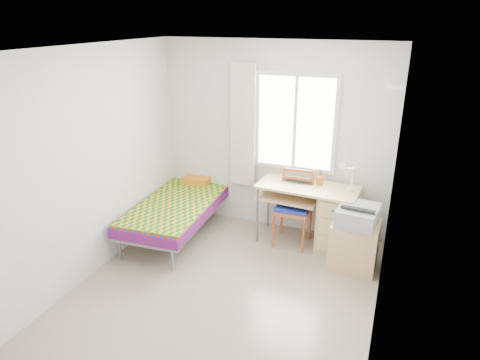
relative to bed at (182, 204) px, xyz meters
name	(u,v)px	position (x,y,z in m)	size (l,w,h in m)	color
floor	(225,290)	(1.11, -1.09, -0.42)	(3.50, 3.50, 0.00)	#BCAD93
ceiling	(221,48)	(1.11, -1.09, 2.18)	(3.50, 3.50, 0.00)	white
wall_back	(274,139)	(1.11, 0.66, 0.88)	(3.20, 3.20, 0.00)	silver
wall_left	(94,164)	(-0.49, -1.09, 0.88)	(3.50, 3.50, 0.00)	silver
wall_right	(389,206)	(2.71, -1.09, 0.88)	(3.50, 3.50, 0.00)	silver
window	(295,123)	(1.41, 0.64, 1.13)	(1.10, 0.04, 1.30)	white
curtain	(243,126)	(0.69, 0.59, 1.03)	(0.35, 0.05, 1.70)	beige
floating_shelf	(395,85)	(2.60, 0.31, 1.73)	(0.20, 0.32, 0.03)	white
bed	(182,204)	(0.00, 0.00, 0.00)	(1.03, 2.04, 0.87)	gray
desk	(333,216)	(2.04, 0.32, 0.02)	(1.33, 0.69, 0.81)	#E0C175
chair	(295,203)	(1.54, 0.26, 0.15)	(0.46, 0.46, 1.03)	#A43C1F
cabinet	(354,245)	(2.37, -0.08, -0.13)	(0.56, 0.50, 0.59)	tan
printer	(358,215)	(2.38, -0.08, 0.28)	(0.49, 0.55, 0.22)	#969A9E
laptop	(297,182)	(1.53, 0.39, 0.40)	(0.39, 0.25, 0.03)	black
pen_cup	(320,180)	(1.82, 0.44, 0.44)	(0.09, 0.09, 0.11)	orange
task_lamp	(347,173)	(2.17, 0.25, 0.65)	(0.23, 0.33, 0.42)	white
book	(294,200)	(1.52, 0.30, 0.17)	(0.18, 0.25, 0.02)	gray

